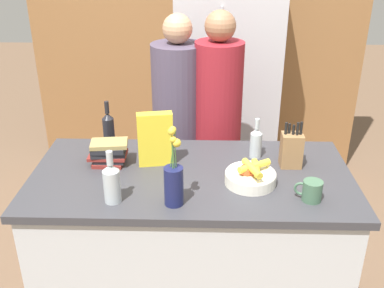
{
  "coord_description": "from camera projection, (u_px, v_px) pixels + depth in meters",
  "views": [
    {
      "loc": [
        0.06,
        -2.01,
        2.05
      ],
      "look_at": [
        0.0,
        0.1,
        1.05
      ],
      "focal_mm": 42.0,
      "sensor_mm": 36.0,
      "label": 1
    }
  ],
  "objects": [
    {
      "name": "kitchen_island",
      "position": [
        191.0,
        246.0,
        2.5
      ],
      "size": [
        1.64,
        0.82,
        0.93
      ],
      "color": "silver",
      "rests_on": "ground_plane"
    },
    {
      "name": "back_wall_wood",
      "position": [
        198.0,
        28.0,
        3.82
      ],
      "size": [
        2.84,
        0.12,
        2.6
      ],
      "color": "olive",
      "rests_on": "ground_plane"
    },
    {
      "name": "refrigerator",
      "position": [
        226.0,
        80.0,
        3.64
      ],
      "size": [
        0.8,
        0.62,
        1.92
      ],
      "color": "#B7B7BC",
      "rests_on": "ground_plane"
    },
    {
      "name": "fruit_bowl",
      "position": [
        251.0,
        175.0,
        2.2
      ],
      "size": [
        0.25,
        0.25,
        0.12
      ],
      "color": "silver",
      "rests_on": "kitchen_island"
    },
    {
      "name": "knife_block",
      "position": [
        291.0,
        149.0,
        2.34
      ],
      "size": [
        0.11,
        0.09,
        0.25
      ],
      "color": "olive",
      "rests_on": "kitchen_island"
    },
    {
      "name": "flower_vase",
      "position": [
        174.0,
        181.0,
        2.0
      ],
      "size": [
        0.09,
        0.09,
        0.38
      ],
      "color": "#191E4C",
      "rests_on": "kitchen_island"
    },
    {
      "name": "cereal_box",
      "position": [
        155.0,
        139.0,
        2.34
      ],
      "size": [
        0.19,
        0.09,
        0.29
      ],
      "color": "yellow",
      "rests_on": "kitchen_island"
    },
    {
      "name": "coffee_mug",
      "position": [
        312.0,
        191.0,
        2.05
      ],
      "size": [
        0.13,
        0.09,
        0.1
      ],
      "color": "#42664C",
      "rests_on": "kitchen_island"
    },
    {
      "name": "book_stack",
      "position": [
        109.0,
        152.0,
        2.38
      ],
      "size": [
        0.21,
        0.16,
        0.13
      ],
      "color": "maroon",
      "rests_on": "kitchen_island"
    },
    {
      "name": "bottle_oil",
      "position": [
        112.0,
        182.0,
        2.02
      ],
      "size": [
        0.08,
        0.08,
        0.25
      ],
      "color": "#B2BCC1",
      "rests_on": "kitchen_island"
    },
    {
      "name": "bottle_vinegar",
      "position": [
        256.0,
        142.0,
        2.44
      ],
      "size": [
        0.07,
        0.07,
        0.22
      ],
      "color": "#B2BCC1",
      "rests_on": "kitchen_island"
    },
    {
      "name": "bottle_wine",
      "position": [
        109.0,
        129.0,
        2.55
      ],
      "size": [
        0.07,
        0.07,
        0.27
      ],
      "color": "black",
      "rests_on": "kitchen_island"
    },
    {
      "name": "person_at_sink",
      "position": [
        179.0,
        121.0,
        3.02
      ],
      "size": [
        0.35,
        0.35,
        1.6
      ],
      "rotation": [
        0.0,
        0.0,
        -0.19
      ],
      "color": "#383842",
      "rests_on": "ground_plane"
    },
    {
      "name": "person_in_blue",
      "position": [
        218.0,
        121.0,
        2.94
      ],
      "size": [
        0.31,
        0.31,
        1.63
      ],
      "rotation": [
        0.0,
        0.0,
        -0.18
      ],
      "color": "#383842",
      "rests_on": "ground_plane"
    }
  ]
}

